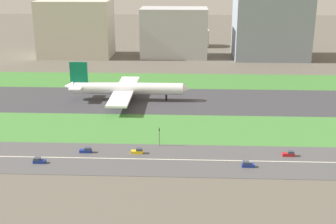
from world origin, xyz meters
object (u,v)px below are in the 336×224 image
Objects in this scene: car_4 at (247,165)px; car_2 at (39,161)px; office_tower at (271,20)px; car_1 at (86,150)px; hangar_building at (174,33)px; airliner at (125,88)px; car_0 at (289,154)px; traffic_light at (159,135)px; fuel_tank_centre at (198,38)px; car_3 at (138,151)px; fuel_tank_west at (165,38)px; terminal_building at (76,28)px.

car_4 and car_2 have the same top height.
office_tower reaches higher than car_4.
car_1 is 0.09× the size of hangar_building.
car_0 is at bearing -44.36° from airliner.
traffic_light reaches higher than car_0.
fuel_tank_centre is (19.13, 219.01, 2.53)m from traffic_light.
fuel_tank_west reaches higher than car_3.
office_tower reaches higher than airliner.
hangar_building is at bearing -80.66° from car_4.
car_4 is 73.42m from car_2.
traffic_light is at bearing -94.99° from fuel_tank_centre.
terminal_building is at bearing 180.00° from hangar_building.
airliner is 69.60m from car_3.
terminal_building reaches higher than car_4.
car_1 is at bearing -101.46° from fuel_tank_centre.
fuel_tank_west reaches higher than car_1.
fuel_tank_centre is at bearing -86.94° from car_4.
fuel_tank_centre reaches higher than car_0.
traffic_light is at bearing -29.51° from car_4.
car_1 is at bearing 180.00° from car_3.
car_3 is 199.98m from office_tower.
terminal_building is at bearing -80.74° from car_2.
car_4 is at bearing -148.54° from car_0.
car_4 is 36.68m from traffic_light.
hangar_building is at bearing -78.64° from fuel_tank_west.
office_tower reaches higher than car_2.
office_tower is at bearing 61.73° from car_1.
car_2 is at bearing -104.38° from fuel_tank_centre.
terminal_building reaches higher than car_2.
car_1 is 75.04m from car_0.
car_4 is at bearing -80.66° from hangar_building.
airliner is 9.03× the size of traffic_light.
fuel_tank_centre is at bearing 97.28° from car_0.
terminal_building reaches higher than traffic_light.
fuel_tank_west is (-8.84, 219.01, 2.38)m from traffic_light.
car_1 and car_0 have the same top height.
car_0 is 48.91m from traffic_light.
car_0 is 228.92m from fuel_tank_centre.
car_0 is at bearing -173.64° from car_2.
car_1 is (-58.70, 10.00, 0.00)m from car_4.
terminal_building is 79.57m from fuel_tank_west.
car_2 is at bearing -102.29° from hangar_building.
airliner is 164.09m from fuel_tank_centre.
traffic_light is at bearing 170.57° from car_0.
car_4 is at bearing -80.27° from fuel_tank_west.
fuel_tank_west is (-40.63, 237.00, 5.75)m from car_4.
car_4 is at bearing -55.71° from airliner.
terminal_building is (-31.31, 192.00, 19.75)m from car_2.
car_1 and car_3 have the same top height.
car_3 is at bearing 180.00° from car_0.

